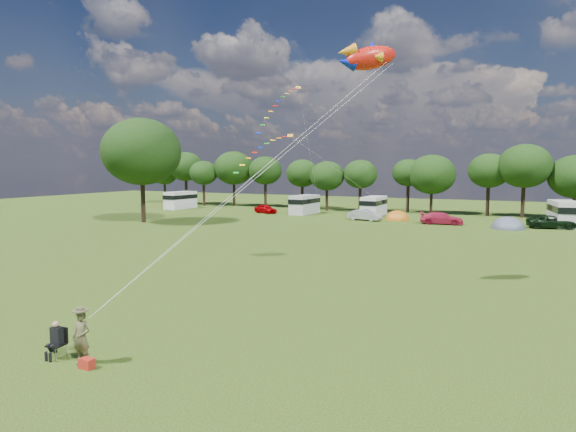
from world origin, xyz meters
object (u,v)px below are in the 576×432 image
at_px(car_b, 365,215).
at_px(campervan_d, 564,213).
at_px(tent_orange, 397,220).
at_px(car_d, 552,222).
at_px(camp_chair, 57,335).
at_px(kite_flyer, 81,338).
at_px(car_c, 441,218).
at_px(campervan_b, 304,204).
at_px(campervan_c, 374,205).
at_px(tent_greyblue, 508,229).
at_px(car_a, 265,209).
at_px(big_tree, 142,152).
at_px(fish_kite, 366,58).
at_px(campervan_a, 180,199).

distance_m(car_b, campervan_d, 23.66).
bearing_deg(car_b, tent_orange, -46.73).
height_order(car_d, camp_chair, car_d).
bearing_deg(kite_flyer, car_c, 74.56).
bearing_deg(campervan_b, campervan_d, -87.36).
height_order(campervan_c, tent_greyblue, campervan_c).
height_order(car_d, campervan_d, campervan_d).
xyz_separation_m(car_a, campervan_d, (39.97, 0.37, 0.97)).
height_order(big_tree, car_d, big_tree).
bearing_deg(tent_greyblue, camp_chair, -106.97).
height_order(car_a, tent_orange, car_a).
bearing_deg(campervan_d, tent_greyblue, 120.77).
distance_m(campervan_d, fish_kite, 41.88).
distance_m(car_a, tent_orange, 20.41).
bearing_deg(campervan_b, fish_kite, -147.51).
bearing_deg(car_d, car_c, 85.92).
distance_m(car_a, car_c, 26.62).
bearing_deg(campervan_c, campervan_b, 103.43).
bearing_deg(tent_greyblue, campervan_c, 156.20).
bearing_deg(big_tree, campervan_c, 40.24).
distance_m(campervan_c, tent_orange, 6.25).
xyz_separation_m(campervan_c, tent_greyblue, (17.99, -7.93, -1.48)).
height_order(car_a, tent_greyblue, tent_greyblue).
distance_m(car_b, car_c, 9.85).
height_order(big_tree, kite_flyer, big_tree).
relative_size(car_b, tent_greyblue, 1.02).
distance_m(car_c, campervan_c, 12.43).
bearing_deg(camp_chair, car_d, 64.34).
bearing_deg(car_a, camp_chair, -137.93).
relative_size(campervan_c, fish_kite, 1.63).
height_order(big_tree, car_b, big_tree).
relative_size(tent_orange, kite_flyer, 1.82).
bearing_deg(tent_greyblue, fish_kite, -102.84).
relative_size(car_c, campervan_c, 0.86).
distance_m(car_b, car_d, 22.07).
xyz_separation_m(car_b, campervan_c, (-0.59, 6.68, 0.77)).
distance_m(big_tree, camp_chair, 45.92).
xyz_separation_m(big_tree, camp_chair, (27.79, -35.64, -8.16)).
bearing_deg(campervan_d, camp_chair, 151.00).
distance_m(car_d, campervan_b, 32.99).
xyz_separation_m(campervan_d, tent_orange, (-19.58, -1.01, -1.64)).
bearing_deg(campervan_a, kite_flyer, -140.75).
xyz_separation_m(car_a, camp_chair, (19.17, -52.92, 0.17)).
bearing_deg(campervan_a, fish_kite, -127.11).
xyz_separation_m(campervan_c, kite_flyer, (4.48, -56.51, -0.52)).
height_order(car_a, camp_chair, camp_chair).
distance_m(tent_orange, tent_greyblue, 14.10).
relative_size(campervan_a, camp_chair, 4.25).
relative_size(car_b, kite_flyer, 2.12).
xyz_separation_m(car_a, car_d, (38.62, -1.98, 0.07)).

